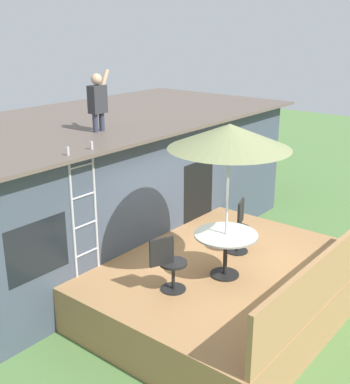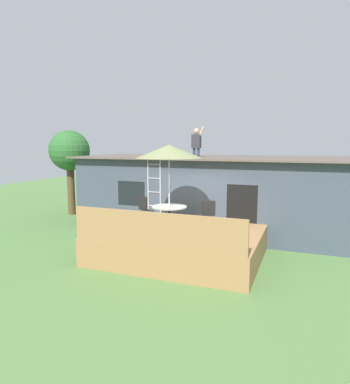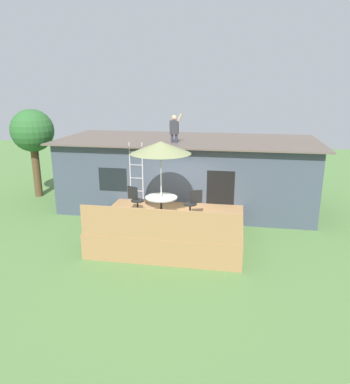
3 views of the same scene
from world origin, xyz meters
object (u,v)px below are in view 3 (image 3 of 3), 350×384
patio_umbrella (161,147)px  patio_chair_right (192,204)px  patio_table (161,202)px  patio_chair_left (136,200)px  backyard_tree (32,132)px  step_ladder (136,172)px  person_figure (174,127)px

patio_umbrella → patio_chair_right: bearing=19.8°
patio_table → patio_chair_left: bearing=157.6°
patio_table → backyard_tree: backyard_tree is taller
step_ladder → person_figure: 2.23m
patio_umbrella → backyard_tree: (-6.74, 4.11, -0.18)m
patio_table → patio_umbrella: bearing=26.6°
patio_umbrella → step_ladder: patio_umbrella is taller
patio_chair_right → backyard_tree: size_ratio=0.23×
patio_table → patio_umbrella: patio_umbrella is taller
person_figure → backyard_tree: 6.82m
step_ladder → backyard_tree: 5.94m
backyard_tree → patio_table: bearing=-31.4°
step_ladder → patio_chair_left: size_ratio=2.39×
patio_table → step_ladder: (-1.34, 1.86, 0.51)m
patio_table → person_figure: 3.50m
step_ladder → backyard_tree: (-5.40, 2.25, 1.07)m
step_ladder → person_figure: (1.28, 0.94, 1.57)m
patio_table → step_ladder: size_ratio=0.47×
patio_chair_left → person_figure: bearing=91.9°
patio_umbrella → patio_chair_right: patio_umbrella is taller
patio_chair_left → patio_chair_right: (1.93, -0.05, 0.00)m
patio_umbrella → step_ladder: (-1.34, 1.86, -1.25)m
patio_chair_right → step_ladder: bearing=-53.1°
backyard_tree → patio_chair_right: bearing=-26.0°
step_ladder → patio_table: bearing=-54.3°
patio_umbrella → step_ladder: bearing=125.7°
backyard_tree → patio_umbrella: bearing=-31.4°
patio_umbrella → patio_chair_left: size_ratio=2.76×
patio_umbrella → backyard_tree: 7.90m
patio_umbrella → patio_chair_left: bearing=157.6°
step_ladder → patio_umbrella: bearing=-54.3°
backyard_tree → person_figure: bearing=-11.1°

